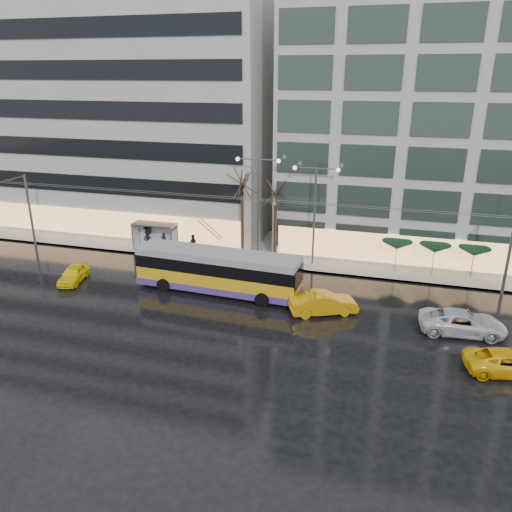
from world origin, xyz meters
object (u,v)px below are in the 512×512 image
at_px(bus_shelter, 152,230).
at_px(taxi_a, 73,274).
at_px(trolleybus, 218,272).
at_px(street_lamp_near, 258,195).

relative_size(bus_shelter, taxi_a, 1.11).
bearing_deg(trolleybus, taxi_a, -173.66).
distance_m(bus_shelter, taxi_a, 9.31).
bearing_deg(trolleybus, street_lamp_near, 82.43).
xyz_separation_m(bus_shelter, street_lamp_near, (10.38, 0.11, 4.03)).
xyz_separation_m(trolleybus, bus_shelter, (-9.37, 7.52, 0.35)).
height_order(trolleybus, street_lamp_near, street_lamp_near).
bearing_deg(bus_shelter, trolleybus, -38.75).
bearing_deg(bus_shelter, taxi_a, -106.35).
xyz_separation_m(trolleybus, street_lamp_near, (1.01, 7.63, 4.38)).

